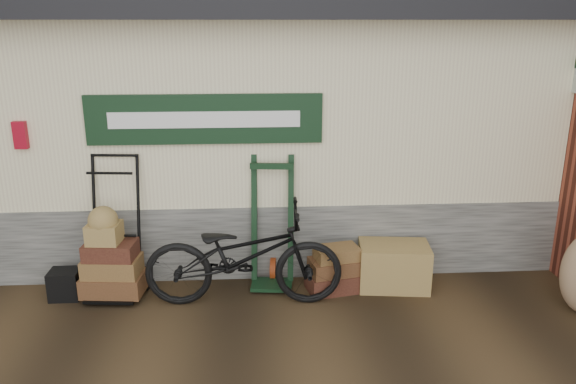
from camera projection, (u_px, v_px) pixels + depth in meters
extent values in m
plane|color=black|center=(235.00, 320.00, 5.85)|extent=(80.00, 80.00, 0.00)
cube|color=#4C4C47|center=(239.00, 199.00, 8.34)|extent=(14.00, 3.54, 0.90)
cube|color=beige|center=(236.00, 98.00, 7.90)|extent=(14.00, 3.50, 2.10)
cube|color=black|center=(233.00, 12.00, 7.42)|extent=(14.40, 4.10, 0.20)
cube|color=black|center=(205.00, 119.00, 6.18)|extent=(2.60, 0.06, 0.55)
cube|color=white|center=(205.00, 120.00, 6.15)|extent=(2.10, 0.01, 0.18)
cube|color=maroon|center=(21.00, 135.00, 6.11)|extent=(0.14, 0.10, 0.30)
cube|color=olive|center=(394.00, 266.00, 6.53)|extent=(0.85, 0.61, 0.52)
cube|color=black|center=(65.00, 284.00, 6.28)|extent=(0.33, 0.28, 0.33)
imported|color=black|center=(243.00, 251.00, 6.03)|extent=(0.81, 2.16, 1.24)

